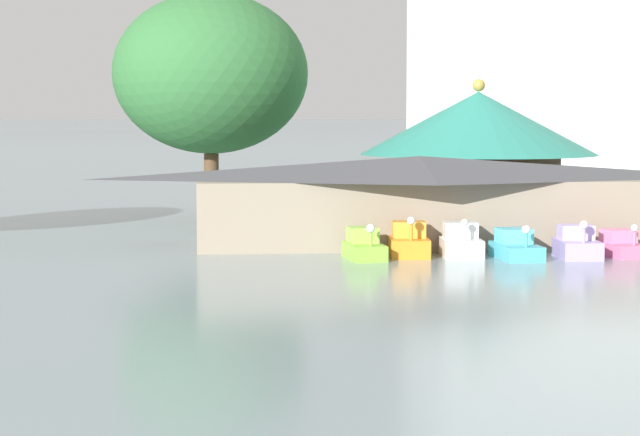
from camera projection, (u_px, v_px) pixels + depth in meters
The scene contains 10 objects.
pedal_boat_lime at pixel (364, 246), 46.22m from camera, with size 1.67×2.63×1.53m.
pedal_boat_orange at pixel (409, 242), 47.05m from camera, with size 1.76×2.38×1.74m.
pedal_boat_white at pixel (461, 243), 47.11m from camera, with size 1.72×2.31×1.65m.
pedal_boat_cyan at pixel (516, 247), 46.37m from camera, with size 1.74×2.95×1.48m.
pedal_boat_lavender at pixel (577, 245), 46.50m from camera, with size 1.65×2.33×1.64m.
pedal_boat_pink at pixel (621, 246), 47.10m from camera, with size 1.92×2.58×1.42m.
boathouse at pixel (419, 198), 51.25m from camera, with size 21.36×7.19×3.99m.
green_roof_pavilion at pixel (478, 144), 63.32m from camera, with size 13.19×13.19×7.79m.
shoreline_tree_mid at pixel (211, 74), 61.41m from camera, with size 10.55×10.55×12.38m.
background_building_block at pixel (589, 10), 89.76m from camera, with size 26.80×18.77×27.98m.
Camera 1 is at (0.26, -6.63, 5.94)m, focal length 63.88 mm.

